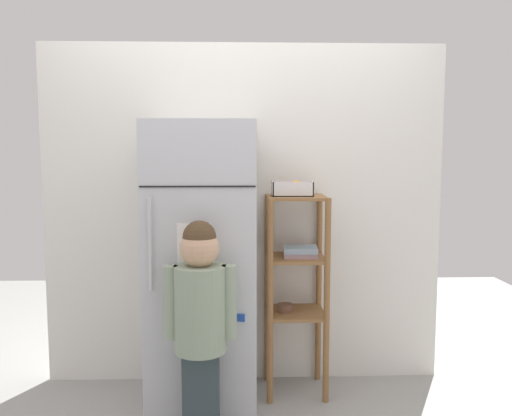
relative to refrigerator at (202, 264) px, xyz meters
The scene contains 6 objects.
ground_plane 0.85m from the refrigerator, ahead, with size 6.00×6.00×0.00m, color #999993.
kitchen_wall_back 0.47m from the refrigerator, 51.65° to the left, with size 2.51×0.03×2.14m, color silver.
refrigerator is the anchor object (origin of this frame).
child_standing 0.43m from the refrigerator, 87.52° to the right, with size 0.36×0.27×1.13m.
pantry_shelf_unit 0.57m from the refrigerator, 10.74° to the left, with size 0.36×0.35×1.21m.
fruit_bin 0.69m from the refrigerator, 11.51° to the left, with size 0.24×0.16×0.09m.
Camera 1 is at (-0.02, -2.93, 1.45)m, focal length 36.20 mm.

